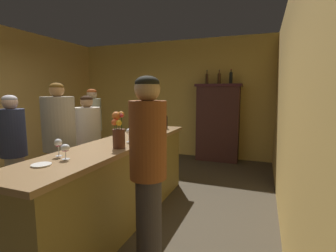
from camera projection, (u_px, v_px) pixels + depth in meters
floor at (80, 212)px, 3.28m from camera, size 8.88×8.88×0.00m
wall_back at (171, 99)px, 6.31m from camera, size 5.00×0.12×2.81m
wall_right at (300, 111)px, 2.21m from camera, size 0.12×6.95×2.81m
bar_counter at (120, 182)px, 3.00m from camera, size 0.62×2.94×0.99m
display_cabinet at (218, 121)px, 5.67m from camera, size 1.02×0.40×1.75m
wine_bottle_riesling at (137, 129)px, 3.03m from camera, size 0.07×0.07×0.31m
wine_bottle_rose at (166, 121)px, 3.99m from camera, size 0.06×0.06×0.28m
wine_bottle_malbec at (133, 123)px, 3.64m from camera, size 0.06×0.06×0.33m
wine_glass_front at (129, 132)px, 2.90m from camera, size 0.07×0.07×0.16m
wine_glass_mid at (65, 149)px, 2.16m from camera, size 0.08×0.08×0.14m
wine_glass_rear at (58, 144)px, 2.26m from camera, size 0.07×0.07×0.16m
flower_arrangement at (118, 131)px, 2.58m from camera, size 0.14×0.14×0.38m
cheese_plate at (41, 165)px, 1.98m from camera, size 0.15×0.15×0.01m
display_bottle_left at (207, 78)px, 5.63m from camera, size 0.07×0.07×0.31m
display_bottle_midleft at (219, 78)px, 5.53m from camera, size 0.07×0.07×0.31m
display_bottle_center at (231, 77)px, 5.44m from camera, size 0.07×0.07×0.32m
patron_in_grey at (88, 143)px, 3.69m from camera, size 0.37×0.37×1.52m
patron_tall at (93, 126)px, 4.92m from camera, size 0.34×0.34×1.63m
patron_redhead at (60, 146)px, 3.03m from camera, size 0.38×0.38×1.68m
patron_near_entrance at (14, 150)px, 3.13m from camera, size 0.31×0.31×1.54m
bartender at (148, 166)px, 2.09m from camera, size 0.31×0.31×1.70m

